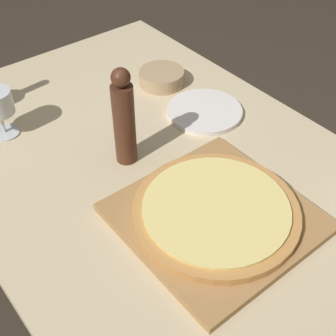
{
  "coord_description": "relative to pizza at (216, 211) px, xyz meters",
  "views": [
    {
      "loc": [
        -0.51,
        -0.65,
        1.54
      ],
      "look_at": [
        -0.03,
        -0.05,
        0.83
      ],
      "focal_mm": 50.0,
      "sensor_mm": 36.0,
      "label": 1
    }
  ],
  "objects": [
    {
      "name": "pepper_mill",
      "position": [
        -0.03,
        0.28,
        0.09
      ],
      "size": [
        0.05,
        0.05,
        0.25
      ],
      "color": "#4C2819",
      "rests_on": "dining_table"
    },
    {
      "name": "small_bowl",
      "position": [
        0.24,
        0.5,
        -0.01
      ],
      "size": [
        0.13,
        0.13,
        0.04
      ],
      "color": "tan",
      "rests_on": "dining_table"
    },
    {
      "name": "cutting_board",
      "position": [
        -0.0,
        0.0,
        -0.02
      ],
      "size": [
        0.38,
        0.38,
        0.02
      ],
      "color": "#A87A47",
      "rests_on": "dining_table"
    },
    {
      "name": "dinner_plate",
      "position": [
        0.24,
        0.3,
        -0.02
      ],
      "size": [
        0.21,
        0.21,
        0.01
      ],
      "color": "white",
      "rests_on": "dining_table"
    },
    {
      "name": "ground_plane",
      "position": [
        0.01,
        0.19,
        -0.8
      ],
      "size": [
        12.0,
        12.0,
        0.0
      ],
      "primitive_type": "plane",
      "color": "#382D23"
    },
    {
      "name": "pizza",
      "position": [
        0.0,
        0.0,
        0.0
      ],
      "size": [
        0.36,
        0.36,
        0.02
      ],
      "color": "#C68947",
      "rests_on": "cutting_board"
    },
    {
      "name": "dining_table",
      "position": [
        0.01,
        0.19,
        -0.13
      ],
      "size": [
        0.88,
        1.4,
        0.77
      ],
      "color": "#CCB78E",
      "rests_on": "ground_plane"
    }
  ]
}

